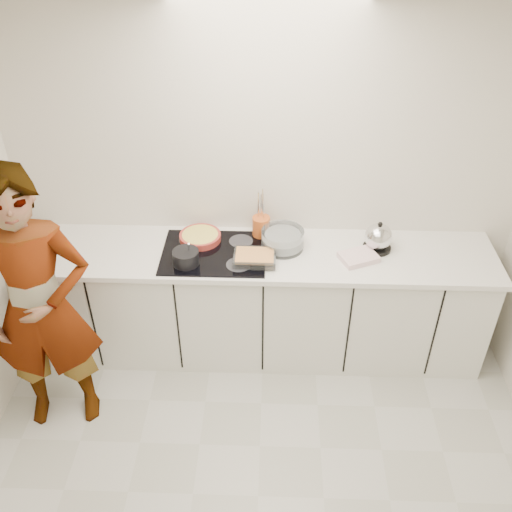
{
  "coord_description": "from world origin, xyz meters",
  "views": [
    {
      "loc": [
        0.05,
        -1.94,
        3.24
      ],
      "look_at": [
        -0.05,
        1.05,
        1.05
      ],
      "focal_mm": 40.0,
      "sensor_mm": 36.0,
      "label": 1
    }
  ],
  "objects_px": {
    "tart_dish": "(200,237)",
    "baking_dish": "(255,257)",
    "saucepan": "(186,257)",
    "kettle": "(378,238)",
    "utensil_crock": "(261,227)",
    "hob": "(214,253)",
    "cook": "(40,308)",
    "mixing_bowl": "(283,240)"
  },
  "relations": [
    {
      "from": "tart_dish",
      "to": "mixing_bowl",
      "type": "distance_m",
      "value": 0.59
    },
    {
      "from": "tart_dish",
      "to": "mixing_bowl",
      "type": "relative_size",
      "value": 0.96
    },
    {
      "from": "tart_dish",
      "to": "baking_dish",
      "type": "relative_size",
      "value": 1.2
    },
    {
      "from": "saucepan",
      "to": "kettle",
      "type": "xyz_separation_m",
      "value": [
        1.31,
        0.23,
        0.03
      ]
    },
    {
      "from": "baking_dish",
      "to": "utensil_crock",
      "type": "xyz_separation_m",
      "value": [
        0.03,
        0.32,
        0.03
      ]
    },
    {
      "from": "mixing_bowl",
      "to": "cook",
      "type": "relative_size",
      "value": 0.19
    },
    {
      "from": "saucepan",
      "to": "baking_dish",
      "type": "distance_m",
      "value": 0.46
    },
    {
      "from": "utensil_crock",
      "to": "baking_dish",
      "type": "bearing_deg",
      "value": -96.07
    },
    {
      "from": "hob",
      "to": "cook",
      "type": "bearing_deg",
      "value": -147.15
    },
    {
      "from": "hob",
      "to": "baking_dish",
      "type": "xyz_separation_m",
      "value": [
        0.29,
        -0.09,
        0.04
      ]
    },
    {
      "from": "tart_dish",
      "to": "baking_dish",
      "type": "xyz_separation_m",
      "value": [
        0.4,
        -0.24,
        0.0
      ]
    },
    {
      "from": "mixing_bowl",
      "to": "kettle",
      "type": "relative_size",
      "value": 1.61
    },
    {
      "from": "tart_dish",
      "to": "kettle",
      "type": "xyz_separation_m",
      "value": [
        1.25,
        -0.05,
        0.05
      ]
    },
    {
      "from": "utensil_crock",
      "to": "cook",
      "type": "xyz_separation_m",
      "value": [
        -1.32,
        -0.87,
        -0.05
      ]
    },
    {
      "from": "hob",
      "to": "mixing_bowl",
      "type": "xyz_separation_m",
      "value": [
        0.48,
        0.09,
        0.06
      ]
    },
    {
      "from": "mixing_bowl",
      "to": "saucepan",
      "type": "bearing_deg",
      "value": -160.59
    },
    {
      "from": "hob",
      "to": "cook",
      "type": "height_order",
      "value": "cook"
    },
    {
      "from": "saucepan",
      "to": "cook",
      "type": "relative_size",
      "value": 0.1
    },
    {
      "from": "saucepan",
      "to": "hob",
      "type": "bearing_deg",
      "value": 38.24
    },
    {
      "from": "baking_dish",
      "to": "utensil_crock",
      "type": "height_order",
      "value": "utensil_crock"
    },
    {
      "from": "kettle",
      "to": "utensil_crock",
      "type": "bearing_deg",
      "value": 170.75
    },
    {
      "from": "tart_dish",
      "to": "hob",
      "type": "bearing_deg",
      "value": -52.56
    },
    {
      "from": "kettle",
      "to": "cook",
      "type": "distance_m",
      "value": 2.26
    },
    {
      "from": "hob",
      "to": "baking_dish",
      "type": "height_order",
      "value": "baking_dish"
    },
    {
      "from": "saucepan",
      "to": "mixing_bowl",
      "type": "bearing_deg",
      "value": 19.41
    },
    {
      "from": "tart_dish",
      "to": "utensil_crock",
      "type": "height_order",
      "value": "utensil_crock"
    },
    {
      "from": "baking_dish",
      "to": "hob",
      "type": "bearing_deg",
      "value": 161.89
    },
    {
      "from": "mixing_bowl",
      "to": "utensil_crock",
      "type": "height_order",
      "value": "utensil_crock"
    },
    {
      "from": "utensil_crock",
      "to": "cook",
      "type": "distance_m",
      "value": 1.58
    },
    {
      "from": "saucepan",
      "to": "cook",
      "type": "distance_m",
      "value": 0.97
    },
    {
      "from": "tart_dish",
      "to": "cook",
      "type": "height_order",
      "value": "cook"
    },
    {
      "from": "saucepan",
      "to": "mixing_bowl",
      "type": "height_order",
      "value": "saucepan"
    },
    {
      "from": "saucepan",
      "to": "kettle",
      "type": "bearing_deg",
      "value": 10.05
    },
    {
      "from": "tart_dish",
      "to": "kettle",
      "type": "distance_m",
      "value": 1.25
    },
    {
      "from": "saucepan",
      "to": "kettle",
      "type": "relative_size",
      "value": 0.83
    },
    {
      "from": "baking_dish",
      "to": "mixing_bowl",
      "type": "xyz_separation_m",
      "value": [
        0.19,
        0.19,
        0.02
      ]
    },
    {
      "from": "saucepan",
      "to": "utensil_crock",
      "type": "xyz_separation_m",
      "value": [
        0.5,
        0.37,
        0.02
      ]
    },
    {
      "from": "tart_dish",
      "to": "baking_dish",
      "type": "bearing_deg",
      "value": -30.99
    },
    {
      "from": "baking_dish",
      "to": "cook",
      "type": "relative_size",
      "value": 0.15
    },
    {
      "from": "tart_dish",
      "to": "saucepan",
      "type": "relative_size",
      "value": 1.85
    },
    {
      "from": "tart_dish",
      "to": "utensil_crock",
      "type": "bearing_deg",
      "value": 10.85
    },
    {
      "from": "utensil_crock",
      "to": "mixing_bowl",
      "type": "bearing_deg",
      "value": -41.6
    }
  ]
}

